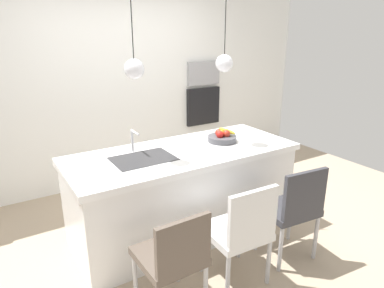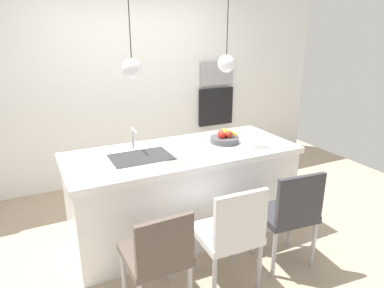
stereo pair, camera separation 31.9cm
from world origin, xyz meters
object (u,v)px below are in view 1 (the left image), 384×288
Objects in this scene: microwave at (203,73)px; chair_near at (173,256)px; chair_middle at (241,229)px; oven at (203,106)px; chair_far at (293,207)px; fruit_bowl at (222,137)px.

chair_near is at bearing -127.45° from microwave.
oven is at bearing 62.61° from chair_middle.
microwave reaches higher than chair_far.
fruit_bowl is 1.74m from oven.
fruit_bowl is at bearing -116.88° from microwave.
oven is at bearing 0.00° from microwave.
chair_middle reaches higher than chair_near.
chair_far is (-0.69, -2.49, -0.88)m from microwave.
microwave is at bearing 74.56° from chair_far.
fruit_bowl is 1.53m from chair_near.
microwave is at bearing 0.00° from oven.
fruit_bowl reaches higher than chair_near.
oven reaches higher than chair_far.
oven is at bearing 74.56° from chair_far.
fruit_bowl is at bearing 61.79° from chair_middle.
chair_far is (0.10, -0.94, -0.42)m from fruit_bowl.
chair_far is at bearing 0.02° from chair_near.
microwave is 0.60× the size of chair_middle.
microwave is 0.59× the size of chair_far.
fruit_bowl is 1.16m from chair_middle.
oven reaches higher than chair_near.
oven is at bearing 63.12° from fruit_bowl.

